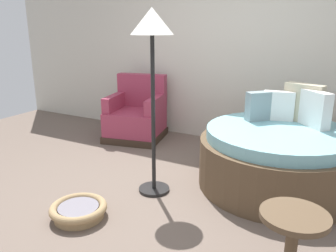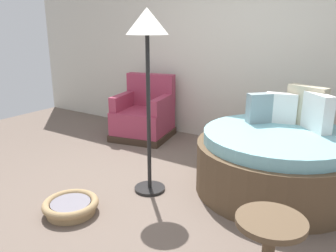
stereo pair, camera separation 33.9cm
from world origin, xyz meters
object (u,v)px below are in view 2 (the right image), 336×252
at_px(round_daybed, 277,160).
at_px(pet_basket, 71,206).
at_px(floor_lamp, 147,40).
at_px(side_table, 270,232).
at_px(red_armchair, 144,116).

distance_m(round_daybed, pet_basket, 2.08).
bearing_deg(floor_lamp, round_daybed, 33.99).
bearing_deg(side_table, pet_basket, -177.96).
relative_size(side_table, floor_lamp, 0.29).
bearing_deg(pet_basket, side_table, 2.04).
xyz_separation_m(red_armchair, pet_basket, (0.81, -2.17, -0.26)).
height_order(red_armchair, floor_lamp, floor_lamp).
distance_m(red_armchair, floor_lamp, 2.16).
relative_size(pet_basket, floor_lamp, 0.28).
height_order(side_table, floor_lamp, floor_lamp).
relative_size(round_daybed, floor_lamp, 0.89).
bearing_deg(red_armchair, round_daybed, -16.57).
bearing_deg(pet_basket, red_armchair, 110.47).
bearing_deg(red_armchair, side_table, -38.91).
bearing_deg(red_armchair, floor_lamp, -50.82).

